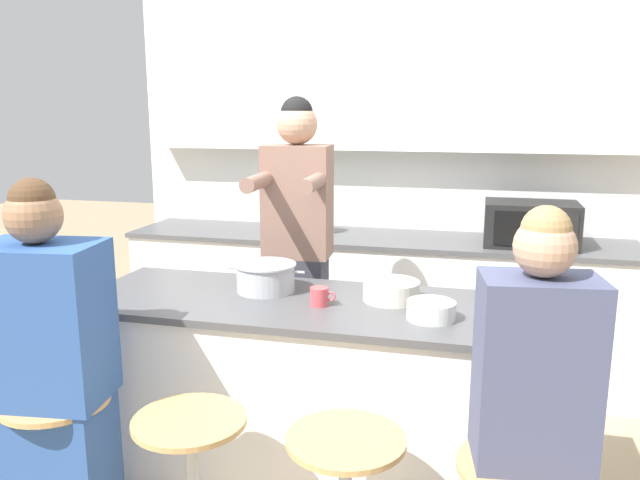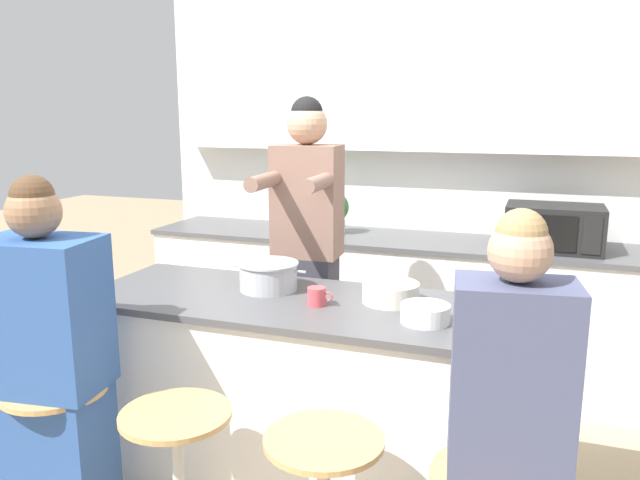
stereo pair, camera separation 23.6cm
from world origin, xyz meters
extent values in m
cube|color=silver|center=(0.00, 1.81, 1.35)|extent=(3.47, 0.06, 2.70)
cube|color=white|center=(0.00, 1.70, 1.83)|extent=(3.19, 0.16, 0.75)
cube|color=white|center=(0.00, 1.47, 0.44)|extent=(3.19, 0.59, 0.88)
cube|color=#4C4C4F|center=(0.00, 1.47, 0.90)|extent=(3.22, 0.62, 0.03)
cube|color=white|center=(0.00, 0.00, 0.48)|extent=(1.98, 0.66, 0.83)
cube|color=#4C4C4F|center=(0.00, 0.00, 0.91)|extent=(2.02, 0.70, 0.03)
cylinder|color=#B7BABC|center=(-0.81, -0.64, 0.34)|extent=(0.04, 0.04, 0.66)
cylinder|color=tan|center=(-0.81, -0.64, 0.68)|extent=(0.39, 0.39, 0.02)
cylinder|color=tan|center=(-0.27, -0.66, 0.68)|extent=(0.39, 0.39, 0.02)
cylinder|color=tan|center=(0.27, -0.65, 0.68)|extent=(0.39, 0.39, 0.02)
cylinder|color=tan|center=(0.81, -0.67, 0.68)|extent=(0.39, 0.39, 0.02)
cube|color=#383842|center=(-0.24, 0.55, 0.49)|extent=(0.29, 0.24, 0.98)
cube|color=#896656|center=(-0.24, 0.55, 1.26)|extent=(0.34, 0.24, 0.56)
cylinder|color=#896656|center=(-0.35, 0.28, 1.39)|extent=(0.09, 0.31, 0.07)
cylinder|color=#896656|center=(-0.09, 0.29, 1.39)|extent=(0.09, 0.31, 0.07)
sphere|color=tan|center=(-0.24, 0.55, 1.64)|extent=(0.21, 0.21, 0.20)
sphere|color=black|center=(-0.24, 0.55, 1.70)|extent=(0.17, 0.17, 0.16)
cube|color=#2D5193|center=(-0.82, -0.64, 0.35)|extent=(0.42, 0.31, 0.69)
cube|color=#2D5193|center=(-0.82, -0.64, 0.98)|extent=(0.45, 0.34, 0.57)
sphere|color=#936B4C|center=(-0.82, -0.64, 1.36)|extent=(0.22, 0.22, 0.19)
sphere|color=#513823|center=(-0.82, -0.64, 1.41)|extent=(0.17, 0.17, 0.15)
cube|color=#474C6B|center=(0.82, -0.64, 0.97)|extent=(0.36, 0.26, 0.56)
sphere|color=tan|center=(0.82, -0.64, 1.34)|extent=(0.19, 0.19, 0.17)
sphere|color=#A37F51|center=(0.82, -0.64, 1.39)|extent=(0.16, 0.16, 0.14)
cylinder|color=#B7BABC|center=(-0.25, 0.10, 0.98)|extent=(0.26, 0.26, 0.12)
cylinder|color=#B7BABC|center=(-0.25, 0.10, 1.04)|extent=(0.27, 0.27, 0.01)
cylinder|color=#B7BABC|center=(-0.41, 0.10, 1.02)|extent=(0.05, 0.01, 0.01)
cylinder|color=#B7BABC|center=(-0.10, 0.10, 1.02)|extent=(0.05, 0.01, 0.01)
cylinder|color=silver|center=(0.30, 0.10, 0.97)|extent=(0.24, 0.24, 0.08)
cylinder|color=white|center=(0.48, -0.10, 0.96)|extent=(0.19, 0.19, 0.07)
cylinder|color=#DB4C51|center=(0.03, -0.05, 0.96)|extent=(0.08, 0.08, 0.08)
torus|color=#DB4C51|center=(0.08, -0.05, 0.97)|extent=(0.04, 0.01, 0.04)
cube|color=black|center=(0.95, 1.44, 1.05)|extent=(0.54, 0.35, 0.26)
cube|color=black|center=(0.90, 1.25, 1.05)|extent=(0.33, 0.01, 0.20)
cube|color=black|center=(1.14, 1.26, 1.05)|extent=(0.10, 0.01, 0.21)
cylinder|color=beige|center=(-0.41, 1.47, 0.96)|extent=(0.16, 0.16, 0.09)
sphere|color=#387538|center=(-0.41, 1.47, 1.09)|extent=(0.20, 0.20, 0.20)
camera|label=1|loc=(0.64, -2.42, 1.71)|focal=35.00mm
camera|label=2|loc=(0.87, -2.35, 1.71)|focal=35.00mm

